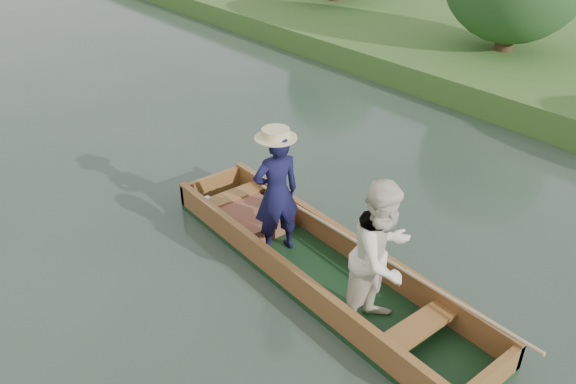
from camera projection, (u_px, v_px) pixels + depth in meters
ground at (317, 275)px, 7.14m from camera, size 120.00×120.00×0.00m
punt at (328, 244)px, 6.62m from camera, size 1.15×5.23×1.87m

